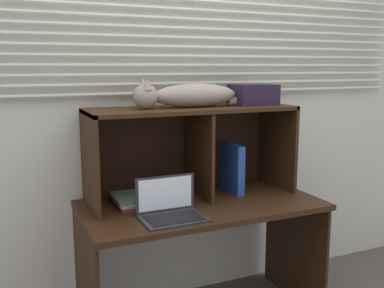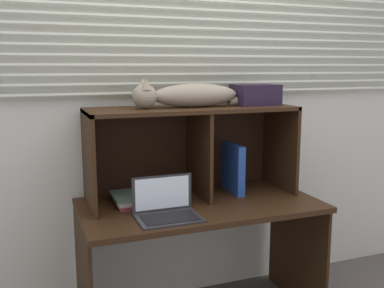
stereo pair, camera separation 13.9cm
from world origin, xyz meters
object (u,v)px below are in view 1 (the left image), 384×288
at_px(cat, 189,96).
at_px(book_stack, 128,200).
at_px(laptop, 171,210).
at_px(storage_box, 253,95).
at_px(binder_upright, 232,168).

bearing_deg(cat, book_stack, -179.72).
height_order(laptop, storage_box, storage_box).
distance_m(binder_upright, storage_box, 0.45).
relative_size(cat, binder_upright, 2.97).
bearing_deg(laptop, cat, 51.38).
bearing_deg(laptop, storage_box, 23.78).
bearing_deg(binder_upright, cat, 180.00).
relative_size(cat, laptop, 2.73).
xyz_separation_m(cat, book_stack, (-0.36, -0.00, -0.56)).
xyz_separation_m(cat, binder_upright, (0.28, -0.00, -0.44)).
height_order(cat, book_stack, cat).
xyz_separation_m(cat, laptop, (-0.22, -0.28, -0.54)).
bearing_deg(cat, storage_box, -0.00).
xyz_separation_m(binder_upright, book_stack, (-0.64, -0.00, -0.12)).
bearing_deg(book_stack, cat, 0.28).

